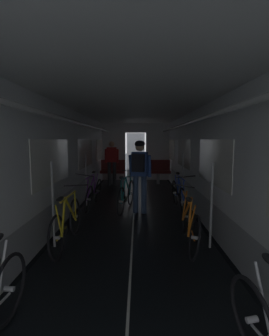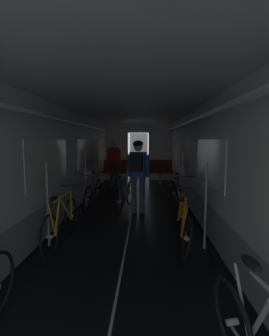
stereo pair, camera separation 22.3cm
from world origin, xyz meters
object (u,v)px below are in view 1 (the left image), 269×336
Objects in this scene: bench_seat_far_right at (158,170)px; person_cyclist_aisle at (140,169)px; bicycle_teal_in_aisle at (126,195)px; bicycle_purple at (93,193)px; bicycle_orange at (190,223)px; bicycle_blue at (179,195)px; bench_seat_far_left at (113,169)px; person_standing_near_bench at (112,160)px; bicycle_yellow at (67,223)px.

person_cyclist_aisle is (-0.76, -4.06, 0.50)m from bench_seat_far_right.
bench_seat_far_right reaches higher than bicycle_teal_in_aisle.
bicycle_teal_in_aisle is (0.86, -0.26, 0.00)m from bicycle_purple.
bicycle_orange is 0.98× the size of person_cyclist_aisle.
bench_seat_far_right is at bearing 90.52° from bicycle_orange.
bench_seat_far_right is 0.57× the size of person_cyclist_aisle.
bicycle_orange reaches higher than bicycle_blue.
bicycle_blue is 1.22m from person_cyclist_aisle.
bicycle_teal_in_aisle is (-1.09, -3.79, -0.18)m from bench_seat_far_right.
bench_seat_far_left is 1.00× the size of bench_seat_far_right.
bench_seat_far_left is at bearing 90.41° from person_standing_near_bench.
person_cyclist_aisle is (-0.97, -0.27, 0.69)m from bicycle_blue.
bench_seat_far_left reaches higher than bicycle_yellow.
bicycle_orange is 1.02× the size of bicycle_teal_in_aisle.
bench_seat_far_left is 0.58× the size of person_standing_near_bench.
person_standing_near_bench reaches higher than bicycle_purple.
bicycle_purple reaches higher than bicycle_teal_in_aisle.
bicycle_orange is (1.85, -5.89, -0.19)m from bench_seat_far_left.
bench_seat_far_right is at bearing 61.09° from bicycle_purple.
bicycle_purple is at bearing -92.83° from person_standing_near_bench.
bench_seat_far_right is 0.58× the size of bicycle_blue.
bicycle_teal_in_aisle is at bearing -78.30° from person_standing_near_bench.
bench_seat_far_left is 0.58× the size of bicycle_blue.
bicycle_yellow is at bearing -91.60° from bench_seat_far_left.
bicycle_yellow is 2.02m from bicycle_orange.
bicycle_purple is 0.90m from bicycle_teal_in_aisle.
person_cyclist_aisle reaches higher than bench_seat_far_right.
bicycle_purple is (-2.17, 0.26, -0.00)m from bicycle_blue.
bicycle_purple reaches higher than bench_seat_far_left.
bicycle_orange is (0.05, -5.89, -0.19)m from bench_seat_far_right.
bicycle_blue is 0.98× the size of person_cyclist_aisle.
bicycle_yellow is 1.00× the size of bicycle_blue.
bench_seat_far_left is 0.58× the size of bicycle_yellow.
bench_seat_far_right is 0.59× the size of bicycle_teal_in_aisle.
person_cyclist_aisle is (1.04, -4.06, 0.50)m from bench_seat_far_left.
bicycle_teal_in_aisle is at bearing 140.92° from person_cyclist_aisle.
bench_seat_far_right is 0.58× the size of person_standing_near_bench.
person_standing_near_bench is at bearing 88.27° from bicycle_yellow.
person_standing_near_bench is at bearing 120.47° from bicycle_blue.
person_standing_near_bench is at bearing 105.72° from person_cyclist_aisle.
person_standing_near_bench is (0.16, 3.16, 0.60)m from bicycle_purple.
bicycle_teal_in_aisle is at bearing 179.96° from bicycle_blue.
bicycle_orange reaches higher than bicycle_teal_in_aisle.
person_cyclist_aisle is 3.83m from person_standing_near_bench.
bicycle_yellow is 5.58m from person_standing_near_bench.
person_cyclist_aisle reaches higher than bicycle_orange.
bicycle_purple is (0.01, 2.39, -0.00)m from bicycle_yellow.
bicycle_blue is at bearing -0.04° from bicycle_teal_in_aisle.
bicycle_purple is at bearing 173.21° from bicycle_blue.
bicycle_purple is at bearing 130.53° from bicycle_orange.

